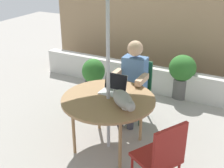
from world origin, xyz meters
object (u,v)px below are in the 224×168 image
Objects in this scene: patio_table at (108,102)px; potted_plant_near_fence at (182,73)px; cat at (123,100)px; potted_plant_by_chair at (94,79)px; chair_occupied at (136,85)px; laptop at (114,87)px; chair_empty at (162,155)px; person_seated at (133,78)px.

potted_plant_near_fence reaches higher than patio_table.
cat reaches higher than potted_plant_by_chair.
laptop is at bearing -92.09° from chair_occupied.
laptop is (-0.03, -0.70, 0.25)m from chair_occupied.
laptop is at bearing 96.99° from patio_table.
laptop is at bearing 141.30° from chair_empty.
patio_table is 0.94× the size of person_seated.
chair_occupied is at bearing 90.00° from person_seated.
chair_occupied is 0.72× the size of person_seated.
chair_occupied is 0.23m from person_seated.
potted_plant_near_fence is 1.51m from potted_plant_by_chair.
potted_plant_near_fence is (0.48, 1.63, -0.31)m from laptop.
patio_table is 2.31× the size of cat.
chair_occupied reaches higher than potted_plant_by_chair.
laptop is 1.72m from potted_plant_near_fence.
potted_plant_near_fence is at bearing 64.06° from chair_occupied.
chair_empty is at bearing -30.31° from patio_table.
chair_occupied is at bearing 104.10° from cat.
patio_table is at bearing -51.23° from potted_plant_by_chair.
potted_plant_near_fence is at bearing 73.63° from laptop.
potted_plant_near_fence is (0.45, 1.09, -0.23)m from person_seated.
laptop reaches higher than patio_table.
chair_occupied is at bearing 87.91° from laptop.
person_seated is at bearing -90.00° from chair_occupied.
potted_plant_by_chair is (-1.25, -0.84, -0.03)m from potted_plant_near_fence.
laptop reaches higher than chair_occupied.
chair_empty is 2.38m from potted_plant_near_fence.
chair_occupied is at bearing 90.00° from patio_table.
chair_empty is at bearing -55.39° from person_seated.
chair_empty reaches higher than patio_table.
patio_table is 1.29m from potted_plant_by_chair.
laptop is at bearing -92.70° from person_seated.
patio_table is at bearing -90.00° from person_seated.
chair_empty is at bearing -32.98° from cat.
chair_empty is at bearing -58.49° from chair_occupied.
chair_empty is (0.86, -0.51, -0.14)m from patio_table.
laptop is 0.42m from cat.
patio_table is at bearing -90.00° from chair_occupied.
chair_occupied is at bearing 121.51° from chair_empty.
patio_table is at bearing -103.86° from potted_plant_near_fence.
patio_table is 1.01m from chair_empty.
chair_occupied is 1.04m from potted_plant_near_fence.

